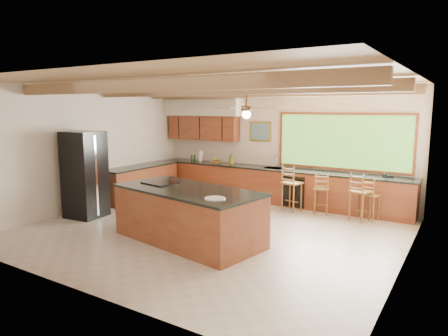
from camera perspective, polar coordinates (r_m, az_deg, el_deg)
The scene contains 9 objects.
ground at distance 8.31m, azimuth -1.66°, elevation -8.86°, with size 7.20×7.20×0.00m, color beige.
room_shell at distance 8.57m, azimuth -0.24°, elevation 6.74°, with size 7.27×6.54×3.02m.
counter_run at distance 10.69m, azimuth 2.14°, elevation -2.33°, with size 7.12×3.10×1.25m.
island at distance 7.57m, azimuth -5.15°, elevation -6.66°, with size 3.07×1.83×1.03m.
refrigerator at distance 9.63m, azimuth -19.26°, elevation -0.88°, with size 0.84×0.82×1.97m.
bar_stool_a at distance 9.73m, azimuth 9.55°, elevation -2.24°, with size 0.49×0.49×1.15m.
bar_stool_b at distance 9.25m, azimuth 18.84°, elevation -3.36°, with size 0.50×0.50×1.10m.
bar_stool_c at distance 9.64m, azimuth 13.69°, elevation -3.00°, with size 0.43×0.43×1.00m.
bar_stool_d at distance 9.37m, azimuth 20.18°, elevation -3.77°, with size 0.42×0.42×0.96m.
Camera 1 is at (4.39, -6.60, 2.50)m, focal length 32.00 mm.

